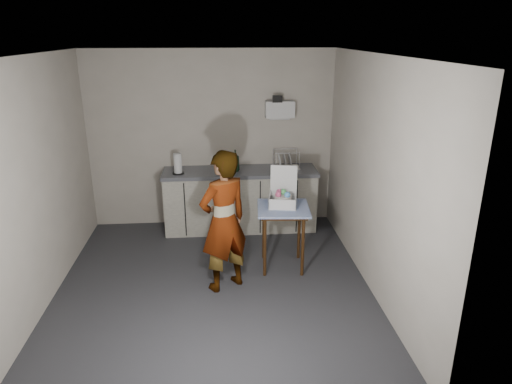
{
  "coord_description": "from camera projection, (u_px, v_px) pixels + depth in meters",
  "views": [
    {
      "loc": [
        0.1,
        -4.65,
        2.81
      ],
      "look_at": [
        0.53,
        0.45,
        1.01
      ],
      "focal_mm": 32.0,
      "sensor_mm": 36.0,
      "label": 1
    }
  ],
  "objects": [
    {
      "name": "ground",
      "position": [
        214.0,
        288.0,
        5.3
      ],
      "size": [
        4.0,
        4.0,
        0.0
      ],
      "primitive_type": "plane",
      "color": "#26262B",
      "rests_on": "ground"
    },
    {
      "name": "wall_back",
      "position": [
        212.0,
        140.0,
        6.74
      ],
      "size": [
        3.6,
        0.02,
        2.6
      ],
      "primitive_type": "cube",
      "color": "#B3AA9C",
      "rests_on": "ground"
    },
    {
      "name": "wall_right",
      "position": [
        374.0,
        177.0,
        5.01
      ],
      "size": [
        0.02,
        4.0,
        2.6
      ],
      "primitive_type": "cube",
      "color": "#B3AA9C",
      "rests_on": "ground"
    },
    {
      "name": "wall_left",
      "position": [
        37.0,
        186.0,
        4.73
      ],
      "size": [
        0.02,
        4.0,
        2.6
      ],
      "primitive_type": "cube",
      "color": "#B3AA9C",
      "rests_on": "ground"
    },
    {
      "name": "ceiling",
      "position": [
        206.0,
        55.0,
        4.44
      ],
      "size": [
        3.6,
        4.0,
        0.01
      ],
      "primitive_type": "cube",
      "color": "silver",
      "rests_on": "wall_back"
    },
    {
      "name": "kitchen_counter",
      "position": [
        240.0,
        201.0,
        6.79
      ],
      "size": [
        2.24,
        0.62,
        0.91
      ],
      "color": "black",
      "rests_on": "ground"
    },
    {
      "name": "wall_shelf",
      "position": [
        280.0,
        110.0,
        6.6
      ],
      "size": [
        0.42,
        0.18,
        0.37
      ],
      "color": "white",
      "rests_on": "ground"
    },
    {
      "name": "side_table",
      "position": [
        283.0,
        215.0,
        5.56
      ],
      "size": [
        0.66,
        0.66,
        0.8
      ],
      "rotation": [
        0.0,
        0.0,
        -0.08
      ],
      "color": "#3D220D",
      "rests_on": "ground"
    },
    {
      "name": "standing_man",
      "position": [
        224.0,
        222.0,
        5.06
      ],
      "size": [
        0.72,
        0.65,
        1.64
      ],
      "primitive_type": "imported",
      "rotation": [
        0.0,
        0.0,
        3.71
      ],
      "color": "#B2A593",
      "rests_on": "ground"
    },
    {
      "name": "soap_bottle",
      "position": [
        235.0,
        161.0,
        6.53
      ],
      "size": [
        0.12,
        0.12,
        0.31
      ],
      "primitive_type": "imported",
      "rotation": [
        0.0,
        0.0,
        0.01
      ],
      "color": "black",
      "rests_on": "kitchen_counter"
    },
    {
      "name": "soda_can",
      "position": [
        237.0,
        167.0,
        6.59
      ],
      "size": [
        0.06,
        0.06,
        0.12
      ],
      "primitive_type": "cylinder",
      "color": "red",
      "rests_on": "kitchen_counter"
    },
    {
      "name": "dark_bottle",
      "position": [
        219.0,
        162.0,
        6.57
      ],
      "size": [
        0.08,
        0.08,
        0.26
      ],
      "primitive_type": "cylinder",
      "color": "black",
      "rests_on": "kitchen_counter"
    },
    {
      "name": "paper_towel",
      "position": [
        178.0,
        164.0,
        6.42
      ],
      "size": [
        0.16,
        0.16,
        0.29
      ],
      "color": "black",
      "rests_on": "kitchen_counter"
    },
    {
      "name": "dish_rack",
      "position": [
        285.0,
        164.0,
        6.7
      ],
      "size": [
        0.39,
        0.29,
        0.27
      ],
      "color": "white",
      "rests_on": "kitchen_counter"
    },
    {
      "name": "bakery_box",
      "position": [
        283.0,
        197.0,
        5.57
      ],
      "size": [
        0.38,
        0.39,
        0.46
      ],
      "rotation": [
        0.0,
        0.0,
        -0.18
      ],
      "color": "white",
      "rests_on": "side_table"
    }
  ]
}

